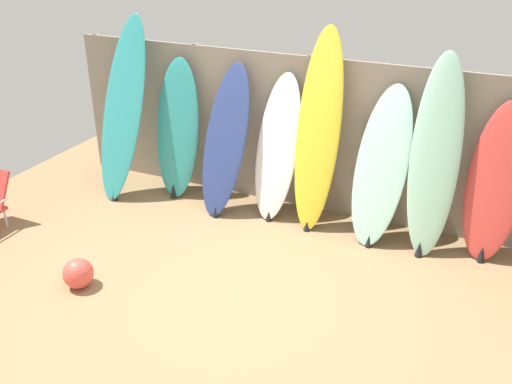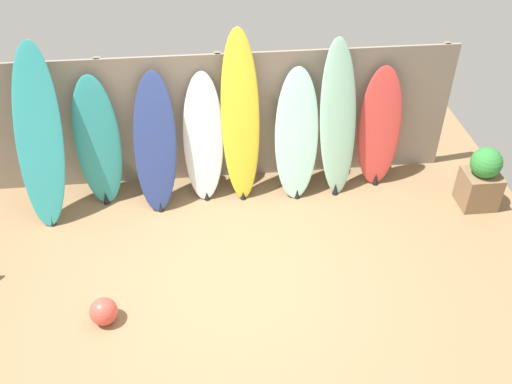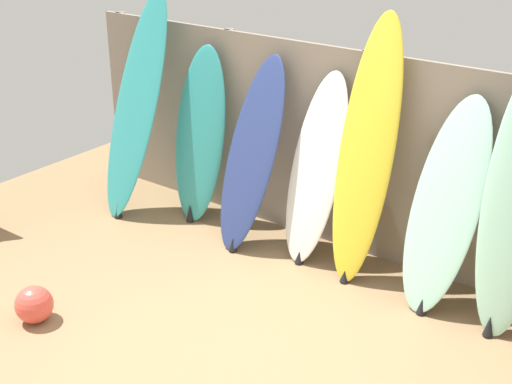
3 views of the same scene
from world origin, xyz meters
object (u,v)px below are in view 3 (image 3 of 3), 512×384
object	(u,v)px
surfboard_navy_2	(251,155)
surfboard_seafoam_5	(446,208)
beach_ball	(34,304)
surfboard_teal_1	(200,136)
surfboard_white_3	(316,170)
surfboard_teal_0	(136,106)
surfboard_yellow_4	(366,153)

from	to	relation	value
surfboard_navy_2	surfboard_seafoam_5	world-z (taller)	surfboard_navy_2
beach_ball	surfboard_seafoam_5	bearing A→B (deg)	42.26
surfboard_teal_1	surfboard_seafoam_5	bearing A→B (deg)	-1.26
surfboard_white_3	surfboard_teal_0	bearing A→B (deg)	-174.10
surfboard_yellow_4	surfboard_seafoam_5	world-z (taller)	surfboard_yellow_4
surfboard_teal_0	surfboard_teal_1	size ratio (longest dim) A/B	1.28
surfboard_teal_1	surfboard_white_3	world-z (taller)	surfboard_teal_1
surfboard_navy_2	surfboard_seafoam_5	distance (m)	1.78
surfboard_teal_1	surfboard_yellow_4	world-z (taller)	surfboard_yellow_4
surfboard_teal_0	surfboard_seafoam_5	xyz separation A→B (m)	(3.11, 0.15, -0.25)
surfboard_teal_0	surfboard_white_3	world-z (taller)	surfboard_teal_0
surfboard_yellow_4	surfboard_seafoam_5	size ratio (longest dim) A/B	1.32
surfboard_navy_2	surfboard_seafoam_5	bearing A→B (deg)	2.20
surfboard_teal_0	surfboard_yellow_4	distance (m)	2.41
surfboard_teal_0	surfboard_yellow_4	xyz separation A→B (m)	(2.40, 0.18, 0.02)
surfboard_white_3	surfboard_yellow_4	world-z (taller)	surfboard_yellow_4
surfboard_yellow_4	beach_ball	world-z (taller)	surfboard_yellow_4
surfboard_teal_1	surfboard_navy_2	distance (m)	0.72
surfboard_teal_0	surfboard_navy_2	distance (m)	1.35
surfboard_teal_1	surfboard_navy_2	world-z (taller)	surfboard_navy_2
surfboard_yellow_4	beach_ball	xyz separation A→B (m)	(-1.59, -2.13, -0.93)
surfboard_navy_2	beach_ball	bearing A→B (deg)	-104.44
surfboard_navy_2	surfboard_seafoam_5	xyz separation A→B (m)	(1.78, 0.07, -0.03)
surfboard_yellow_4	surfboard_navy_2	bearing A→B (deg)	-174.58
surfboard_white_3	beach_ball	distance (m)	2.50
surfboard_teal_1	surfboard_teal_0	bearing A→B (deg)	-161.75
surfboard_teal_0	surfboard_navy_2	xyz separation A→B (m)	(1.33, 0.08, -0.22)
surfboard_white_3	surfboard_yellow_4	bearing A→B (deg)	-1.94
surfboard_teal_1	surfboard_yellow_4	bearing A→B (deg)	-0.70
surfboard_teal_1	surfboard_seafoam_5	xyz separation A→B (m)	(2.49, -0.05, -0.02)
surfboard_white_3	surfboard_seafoam_5	size ratio (longest dim) A/B	0.99
surfboard_navy_2	surfboard_white_3	bearing A→B (deg)	11.18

